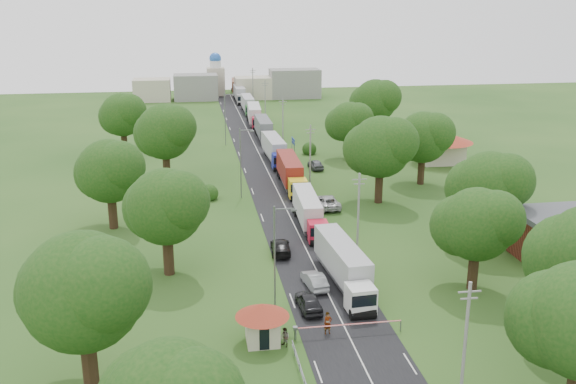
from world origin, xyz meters
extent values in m
plane|color=#234A18|center=(0.00, 0.00, 0.00)|extent=(260.00, 260.00, 0.00)
cube|color=black|center=(0.00, 20.00, 0.00)|extent=(8.00, 200.00, 0.04)
cylinder|color=slate|center=(-4.50, -25.00, 0.55)|extent=(0.20, 0.20, 1.10)
cube|color=slate|center=(-4.50, -25.00, 1.05)|extent=(0.35, 0.35, 0.25)
cylinder|color=red|center=(0.00, -25.00, 1.00)|extent=(9.00, 0.12, 0.12)
cylinder|color=slate|center=(4.50, -25.00, 0.50)|extent=(0.10, 0.10, 1.00)
cube|color=beige|center=(-7.20, -25.00, 1.20)|extent=(2.60, 2.60, 2.40)
cone|color=maroon|center=(-7.20, -25.00, 2.90)|extent=(4.40, 4.40, 1.10)
cube|color=black|center=(-5.89, -25.00, 1.40)|extent=(0.02, 1.20, 0.90)
cube|color=black|center=(-7.20, -26.31, 1.00)|extent=(0.80, 0.02, 1.90)
cylinder|color=slate|center=(5.20, 33.80, 2.00)|extent=(0.12, 0.12, 4.00)
cylinder|color=slate|center=(5.20, 36.20, 2.00)|extent=(0.12, 0.12, 4.00)
cube|color=navy|center=(5.20, 35.00, 3.60)|extent=(0.06, 3.00, 1.00)
cube|color=silver|center=(5.20, 35.00, 3.60)|extent=(0.07, 3.10, 0.06)
cylinder|color=gray|center=(5.50, -35.00, 4.50)|extent=(0.24, 0.24, 9.00)
cube|color=gray|center=(5.50, -35.00, 8.30)|extent=(1.60, 0.10, 0.10)
cube|color=gray|center=(5.50, -35.00, 7.80)|extent=(1.20, 0.10, 0.10)
cylinder|color=gray|center=(5.50, -7.00, 4.50)|extent=(0.24, 0.24, 9.00)
cube|color=gray|center=(5.50, -7.00, 8.30)|extent=(1.60, 0.10, 0.10)
cube|color=gray|center=(5.50, -7.00, 7.80)|extent=(1.20, 0.10, 0.10)
cylinder|color=gray|center=(5.50, 21.00, 4.50)|extent=(0.24, 0.24, 9.00)
cube|color=gray|center=(5.50, 21.00, 8.30)|extent=(1.60, 0.10, 0.10)
cube|color=gray|center=(5.50, 21.00, 7.80)|extent=(1.20, 0.10, 0.10)
cylinder|color=gray|center=(5.50, 49.00, 4.50)|extent=(0.24, 0.24, 9.00)
cube|color=gray|center=(5.50, 49.00, 8.30)|extent=(1.60, 0.10, 0.10)
cube|color=gray|center=(5.50, 49.00, 7.80)|extent=(1.20, 0.10, 0.10)
cylinder|color=gray|center=(5.50, 77.00, 4.50)|extent=(0.24, 0.24, 9.00)
cube|color=gray|center=(5.50, 77.00, 8.30)|extent=(1.60, 0.10, 0.10)
cube|color=gray|center=(5.50, 77.00, 7.80)|extent=(1.20, 0.10, 0.10)
cylinder|color=gray|center=(5.50, 105.00, 4.50)|extent=(0.24, 0.24, 9.00)
cube|color=gray|center=(5.50, 105.00, 8.30)|extent=(1.60, 0.10, 0.10)
cube|color=gray|center=(5.50, 105.00, 7.80)|extent=(1.20, 0.10, 0.10)
cylinder|color=slate|center=(-5.50, -20.00, 5.00)|extent=(0.16, 0.16, 10.00)
cube|color=slate|center=(-4.60, -20.00, 9.70)|extent=(1.80, 0.10, 0.10)
cube|color=slate|center=(-3.80, -20.00, 9.55)|extent=(0.50, 0.22, 0.15)
cylinder|color=slate|center=(-5.50, 15.00, 5.00)|extent=(0.16, 0.16, 10.00)
cube|color=slate|center=(-4.60, 15.00, 9.70)|extent=(1.80, 0.10, 0.10)
cube|color=slate|center=(-3.80, 15.00, 9.55)|extent=(0.50, 0.22, 0.15)
cylinder|color=slate|center=(-5.50, 50.00, 5.00)|extent=(0.16, 0.16, 10.00)
cube|color=slate|center=(-4.60, 50.00, 9.70)|extent=(1.80, 0.10, 0.10)
cube|color=slate|center=(-3.80, 50.00, 9.55)|extent=(0.50, 0.22, 0.15)
sphere|color=#153F11|center=(10.90, -36.62, 6.67)|extent=(6.60, 6.60, 6.60)
sphere|color=#153F11|center=(16.80, -28.50, 7.25)|extent=(7.20, 7.20, 7.20)
cylinder|color=#382616|center=(14.00, -18.00, 1.92)|extent=(1.04, 1.04, 3.85)
sphere|color=#153F11|center=(14.00, -18.00, 6.60)|extent=(7.00, 7.00, 7.00)
sphere|color=#153F11|center=(15.25, -19.00, 7.35)|extent=(5.50, 5.50, 5.50)
sphere|color=#153F11|center=(13.00, -16.75, 6.10)|extent=(6.00, 6.00, 6.00)
cylinder|color=#382616|center=(20.00, -8.00, 2.10)|extent=(1.08, 1.08, 4.20)
sphere|color=#153F11|center=(20.00, -8.00, 7.22)|extent=(7.70, 7.70, 7.70)
sphere|color=#153F11|center=(21.38, -9.10, 8.05)|extent=(6.05, 6.05, 6.05)
sphere|color=#153F11|center=(18.90, -6.62, 6.67)|extent=(6.60, 6.60, 6.60)
cylinder|color=#382616|center=(13.00, 10.00, 2.27)|extent=(1.12, 1.12, 4.55)
sphere|color=#153F11|center=(13.00, 10.00, 7.85)|extent=(8.40, 8.40, 8.40)
sphere|color=#153F11|center=(14.50, 8.80, 8.75)|extent=(6.60, 6.60, 6.60)
sphere|color=#153F11|center=(11.80, 11.50, 7.25)|extent=(7.20, 7.20, 7.20)
cylinder|color=#382616|center=(22.00, 18.00, 2.10)|extent=(1.08, 1.08, 4.20)
sphere|color=#153F11|center=(22.00, 18.00, 7.22)|extent=(7.70, 7.70, 7.70)
sphere|color=#153F11|center=(23.38, 16.90, 8.05)|extent=(6.05, 6.05, 6.05)
sphere|color=#153F11|center=(20.90, 19.38, 6.67)|extent=(6.60, 6.60, 6.60)
cylinder|color=#382616|center=(15.00, 35.00, 1.92)|extent=(1.04, 1.04, 3.85)
sphere|color=#153F11|center=(15.00, 35.00, 6.60)|extent=(7.00, 7.00, 7.00)
sphere|color=#153F11|center=(16.25, 34.00, 7.35)|extent=(5.50, 5.50, 5.50)
sphere|color=#153F11|center=(14.00, 36.25, 6.10)|extent=(6.00, 6.00, 6.00)
cylinder|color=#382616|center=(24.00, 50.00, 2.27)|extent=(1.12, 1.12, 4.55)
sphere|color=#153F11|center=(24.00, 50.00, 7.85)|extent=(8.40, 8.40, 8.40)
sphere|color=#153F11|center=(25.50, 48.80, 8.75)|extent=(6.60, 6.60, 6.60)
sphere|color=#153F11|center=(22.80, 51.50, 7.25)|extent=(7.20, 7.20, 7.20)
cylinder|color=#382616|center=(-20.00, -30.00, 2.27)|extent=(1.12, 1.12, 4.55)
sphere|color=#153F11|center=(-20.00, -30.00, 7.85)|extent=(8.40, 8.40, 8.40)
sphere|color=#153F11|center=(-18.50, -31.20, 8.75)|extent=(6.60, 6.60, 6.60)
sphere|color=#153F11|center=(-21.20, -28.50, 7.25)|extent=(7.20, 7.20, 7.20)
cylinder|color=#382616|center=(-15.00, -10.00, 2.10)|extent=(1.08, 1.08, 4.20)
sphere|color=#153F11|center=(-15.00, -10.00, 7.22)|extent=(7.70, 7.70, 7.70)
sphere|color=#153F11|center=(-13.62, -11.10, 8.05)|extent=(6.05, 6.05, 6.05)
sphere|color=#153F11|center=(-16.10, -8.62, 6.67)|extent=(6.60, 6.60, 6.60)
cylinder|color=#382616|center=(-22.00, 5.00, 2.10)|extent=(1.08, 1.08, 4.20)
sphere|color=#153F11|center=(-22.00, 5.00, 7.22)|extent=(7.70, 7.70, 7.70)
sphere|color=#153F11|center=(-20.62, 3.90, 8.05)|extent=(6.05, 6.05, 6.05)
sphere|color=#153F11|center=(-23.10, 6.38, 6.67)|extent=(6.60, 6.60, 6.60)
cylinder|color=#382616|center=(-16.00, 25.00, 2.27)|extent=(1.12, 1.12, 4.55)
sphere|color=#153F11|center=(-16.00, 25.00, 7.85)|extent=(8.40, 8.40, 8.40)
sphere|color=#153F11|center=(-14.50, 23.80, 8.75)|extent=(6.60, 6.60, 6.60)
sphere|color=#153F11|center=(-17.20, 26.50, 7.25)|extent=(7.20, 7.20, 7.20)
cylinder|color=#382616|center=(-24.00, 45.00, 2.10)|extent=(1.08, 1.08, 4.20)
sphere|color=#153F11|center=(-24.00, 45.00, 7.22)|extent=(7.70, 7.70, 7.70)
sphere|color=#153F11|center=(-22.62, 43.90, 8.05)|extent=(6.05, 6.05, 6.05)
sphere|color=#153F11|center=(-25.10, 46.38, 6.67)|extent=(6.60, 6.60, 6.60)
cube|color=maroon|center=(26.00, -12.00, 2.30)|extent=(8.00, 6.00, 4.60)
cube|color=#47494F|center=(26.00, -12.00, 4.90)|extent=(8.60, 6.60, 0.60)
cube|color=beige|center=(30.00, 30.00, 2.00)|extent=(7.00, 5.00, 4.00)
cone|color=maroon|center=(30.00, 30.00, 4.90)|extent=(10.08, 10.08, 1.80)
cube|color=gray|center=(-10.00, 110.00, 3.50)|extent=(12.00, 8.00, 7.00)
cube|color=beige|center=(6.00, 110.00, 3.00)|extent=(10.00, 8.00, 6.00)
cube|color=gray|center=(18.00, 110.00, 4.00)|extent=(14.00, 8.00, 8.00)
cube|color=beige|center=(-22.00, 110.00, 3.00)|extent=(10.00, 8.00, 6.00)
cube|color=beige|center=(-4.00, 118.00, 4.00)|extent=(5.00, 5.00, 8.00)
cylinder|color=silver|center=(-4.00, 118.00, 9.00)|extent=(3.20, 3.20, 2.00)
sphere|color=#2659B2|center=(-4.00, 118.00, 10.60)|extent=(3.40, 3.40, 3.40)
cube|color=white|center=(1.93, -21.53, 1.53)|extent=(2.53, 2.53, 2.46)
cube|color=black|center=(1.93, -22.72, 1.87)|extent=(2.26, 0.18, 1.08)
cube|color=slate|center=(1.93, -22.67, 0.54)|extent=(2.18, 0.40, 0.35)
cube|color=slate|center=(1.93, -14.63, 0.74)|extent=(3.05, 11.47, 0.30)
cube|color=#AEAEB3|center=(1.93, -14.33, 2.51)|extent=(3.27, 11.78, 2.96)
cylinder|color=black|center=(1.93, -22.42, 0.49)|extent=(2.32, 0.99, 0.99)
cylinder|color=black|center=(1.93, -20.64, 0.49)|extent=(2.32, 0.99, 0.99)
cylinder|color=black|center=(1.93, -11.18, 0.49)|extent=(2.32, 0.99, 0.99)
cylinder|color=black|center=(1.93, -9.70, 0.49)|extent=(2.32, 0.99, 0.99)
cube|color=red|center=(1.66, -3.92, 1.44)|extent=(2.33, 2.33, 2.33)
cube|color=black|center=(1.66, -5.05, 1.77)|extent=(2.14, 0.12, 1.02)
cube|color=slate|center=(1.66, -4.99, 0.51)|extent=(2.06, 0.34, 0.33)
cube|color=slate|center=(1.66, 2.60, 0.70)|extent=(2.63, 10.79, 0.28)
cube|color=silver|center=(1.66, 2.88, 2.37)|extent=(2.83, 11.08, 2.79)
cylinder|color=black|center=(1.66, -4.76, 0.47)|extent=(2.19, 0.93, 0.93)
cylinder|color=black|center=(1.66, -3.08, 0.47)|extent=(2.19, 0.93, 0.93)
cylinder|color=black|center=(1.66, 5.86, 0.47)|extent=(2.19, 0.93, 0.93)
cylinder|color=black|center=(1.66, 7.25, 0.47)|extent=(2.19, 0.93, 0.93)
cube|color=yellow|center=(2.27, 13.17, 1.60)|extent=(2.55, 2.55, 2.58)
cube|color=black|center=(2.27, 11.92, 1.96)|extent=(2.37, 0.09, 1.14)
cube|color=slate|center=(2.27, 11.98, 0.57)|extent=(2.28, 0.32, 0.36)
cube|color=slate|center=(2.27, 20.40, 0.77)|extent=(2.72, 11.94, 0.31)
cube|color=maroon|center=(2.27, 20.71, 2.63)|extent=(2.94, 12.25, 3.10)
cylinder|color=black|center=(2.27, 12.24, 0.52)|extent=(2.43, 1.03, 1.03)
cylinder|color=black|center=(2.27, 14.10, 0.52)|extent=(2.43, 1.03, 1.03)
cylinder|color=black|center=(2.27, 24.01, 0.52)|extent=(2.43, 1.03, 1.03)
cylinder|color=black|center=(2.27, 25.56, 0.52)|extent=(2.43, 1.03, 1.03)
cube|color=navy|center=(2.06, 29.36, 1.54)|extent=(2.47, 2.47, 2.48)
cube|color=black|center=(2.06, 28.16, 1.89)|extent=(2.28, 0.10, 1.09)
cube|color=slate|center=(2.06, 28.21, 0.55)|extent=(2.19, 0.32, 0.35)
cube|color=slate|center=(2.06, 36.31, 0.75)|extent=(2.68, 11.50, 0.30)
cube|color=#B0AFB4|center=(2.06, 36.61, 2.53)|extent=(2.88, 11.80, 2.98)
cylinder|color=black|center=(2.06, 28.46, 0.50)|extent=(2.33, 0.99, 0.99)
cylinder|color=black|center=(2.06, 30.25, 0.50)|extent=(2.33, 0.99, 0.99)
cylinder|color=black|center=(2.06, 39.79, 0.50)|extent=(2.33, 0.99, 0.99)
cylinder|color=black|center=(2.06, 41.28, 0.50)|extent=(2.33, 0.99, 0.99)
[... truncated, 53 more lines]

